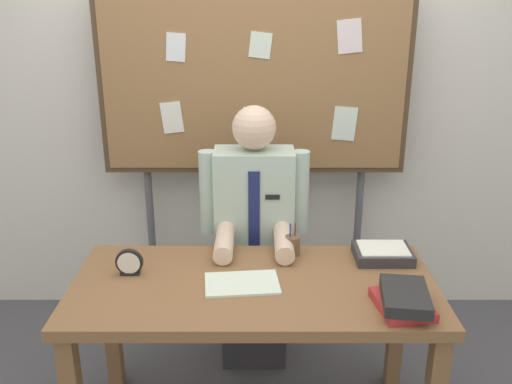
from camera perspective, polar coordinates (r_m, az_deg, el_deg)
back_wall at (r=3.29m, az=0.07°, el=9.92°), size 6.40×0.08×2.70m
desk at (r=2.44m, az=-0.02°, el=-11.34°), size 1.55×0.73×0.76m
person at (r=2.92m, az=0.03°, el=-5.78°), size 0.55×0.56×1.41m
bulletin_board at (r=3.08m, az=0.07°, el=10.77°), size 1.70×0.09×1.96m
book_stack at (r=2.26m, az=15.18°, el=-10.68°), size 0.23×0.29×0.08m
open_notebook at (r=2.37m, az=-1.24°, el=-9.40°), size 0.33×0.23×0.01m
desk_clock at (r=2.49m, az=-12.69°, el=-7.14°), size 0.12×0.04×0.12m
pen_holder at (r=2.60m, az=3.99°, el=-5.52°), size 0.07×0.07×0.16m
paper_tray at (r=2.64m, az=13.14°, el=-6.19°), size 0.26×0.20×0.06m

